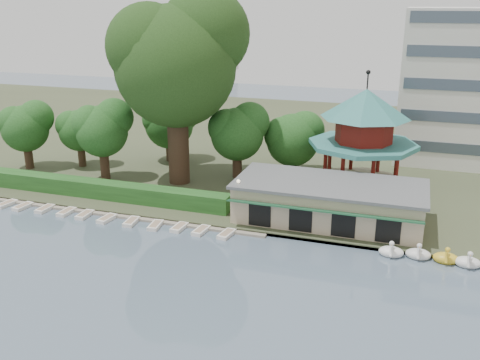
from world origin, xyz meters
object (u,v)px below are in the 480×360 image
at_px(pavilion, 364,130).
at_px(big_tree, 177,56).
at_px(dock, 111,213).
at_px(boathouse, 329,201).

distance_m(pavilion, big_tree, 22.55).
bearing_deg(pavilion, dock, -148.34).
height_order(pavilion, big_tree, big_tree).
height_order(dock, big_tree, big_tree).
xyz_separation_m(pavilion, big_tree, (-20.81, -3.78, 7.83)).
xyz_separation_m(dock, pavilion, (24.00, 14.80, 7.36)).
distance_m(dock, boathouse, 22.62).
bearing_deg(pavilion, boathouse, -101.28).
relative_size(dock, boathouse, 1.83).
bearing_deg(big_tree, boathouse, -18.38).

